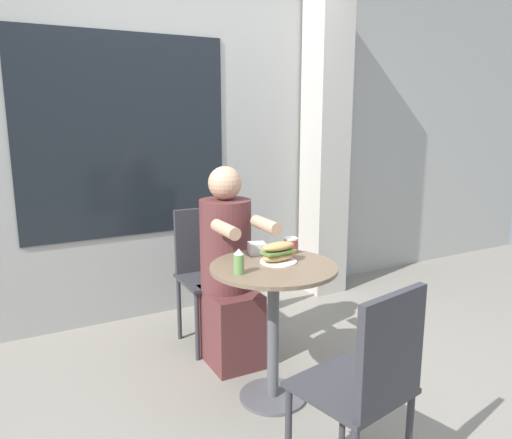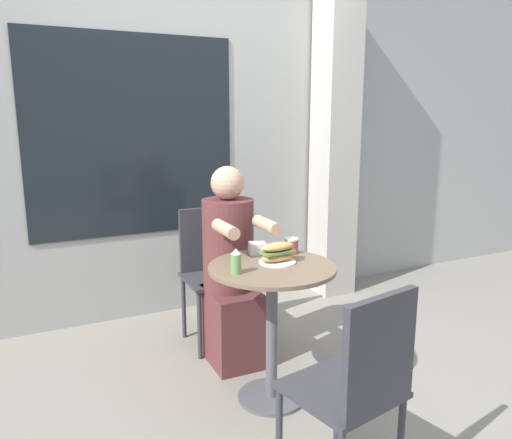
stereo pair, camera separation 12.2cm
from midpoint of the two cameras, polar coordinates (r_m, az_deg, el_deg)
ground_plane at (r=2.80m, az=0.59°, el=-19.71°), size 8.00×8.00×0.00m
storefront_wall at (r=3.71m, az=-10.71°, el=10.70°), size 8.00×0.09×2.80m
lattice_pillar at (r=4.10m, az=7.06°, el=8.13°), size 0.29×0.29×2.40m
cafe_table at (r=2.56m, az=0.62°, el=-9.58°), size 0.64×0.64×0.73m
diner_chair at (r=3.26m, az=-6.85°, el=-4.97°), size 0.39×0.39×0.87m
seated_diner at (r=2.96m, az=-4.37°, el=-6.69°), size 0.31×0.55×1.18m
empty_chair_across at (r=1.95m, az=11.11°, el=-17.31°), size 0.44×0.44×0.87m
sandwich_on_plate at (r=2.53m, az=1.20°, el=-3.88°), size 0.19×0.19×0.11m
drink_cup at (r=2.71m, az=2.71°, el=-2.95°), size 0.08×0.08×0.08m
napkin_box at (r=2.69m, az=-1.16°, el=-3.31°), size 0.11×0.11×0.06m
condiment_bottle at (r=2.35m, az=-3.46°, el=-4.84°), size 0.05×0.05×0.12m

